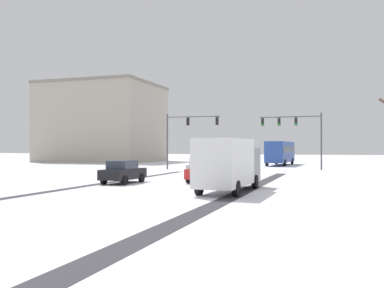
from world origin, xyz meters
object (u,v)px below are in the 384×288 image
at_px(car_red_second, 205,171).
at_px(car_black_third, 123,172).
at_px(box_truck_delivery, 229,163).
at_px(office_building_far_left_block, 103,123).
at_px(traffic_signal_far_left, 185,129).
at_px(bus_oncoming, 280,151).
at_px(traffic_signal_far_right, 296,128).
at_px(car_silver_lead, 201,167).

distance_m(car_red_second, car_black_third, 5.90).
distance_m(box_truck_delivery, office_building_far_left_block, 56.43).
relative_size(traffic_signal_far_left, box_truck_delivery, 0.87).
relative_size(car_black_third, office_building_far_left_block, 0.22).
xyz_separation_m(bus_oncoming, box_truck_delivery, (1.82, -38.28, -0.36)).
bearing_deg(traffic_signal_far_right, car_black_third, -113.04).
bearing_deg(car_red_second, box_truck_delivery, -61.03).
bearing_deg(bus_oncoming, traffic_signal_far_left, -119.94).
xyz_separation_m(car_red_second, box_truck_delivery, (3.24, -5.86, 0.82)).
height_order(traffic_signal_far_left, office_building_far_left_block, office_building_far_left_block).
bearing_deg(office_building_far_left_block, box_truck_delivery, -52.16).
bearing_deg(car_black_third, traffic_signal_far_left, 96.59).
distance_m(car_silver_lead, office_building_far_left_block, 43.39).
relative_size(car_silver_lead, car_black_third, 1.01).
distance_m(bus_oncoming, box_truck_delivery, 38.32).
relative_size(bus_oncoming, box_truck_delivery, 1.49).
height_order(bus_oncoming, box_truck_delivery, bus_oncoming).
relative_size(car_red_second, bus_oncoming, 0.37).
bearing_deg(bus_oncoming, office_building_far_left_block, 169.44).
distance_m(traffic_signal_far_right, bus_oncoming, 12.52).
bearing_deg(car_red_second, car_silver_lead, 109.78).
bearing_deg(bus_oncoming, traffic_signal_far_right, -74.83).
distance_m(car_silver_lead, box_truck_delivery, 13.76).
bearing_deg(office_building_far_left_block, car_silver_lead, -47.85).
relative_size(car_silver_lead, office_building_far_left_block, 0.22).
bearing_deg(car_red_second, bus_oncoming, 87.48).
xyz_separation_m(traffic_signal_far_left, car_silver_lead, (5.14, -10.19, -3.84)).
height_order(traffic_signal_far_left, box_truck_delivery, traffic_signal_far_left).
height_order(traffic_signal_far_left, car_silver_lead, traffic_signal_far_left).
bearing_deg(car_red_second, traffic_signal_far_left, 114.09).
relative_size(traffic_signal_far_left, car_black_third, 1.57).
distance_m(car_silver_lead, bus_oncoming, 26.06).
xyz_separation_m(traffic_signal_far_right, car_red_second, (-4.62, -20.64, -4.01)).
height_order(traffic_signal_far_right, box_truck_delivery, traffic_signal_far_right).
bearing_deg(box_truck_delivery, office_building_far_left_block, 127.84).
bearing_deg(traffic_signal_far_left, car_silver_lead, -63.24).
height_order(car_red_second, car_black_third, same).
distance_m(car_red_second, box_truck_delivery, 6.75).
bearing_deg(car_silver_lead, car_black_third, -107.23).
bearing_deg(traffic_signal_far_left, bus_oncoming, 60.06).
xyz_separation_m(car_silver_lead, car_black_third, (-2.89, -9.30, 0.00)).
distance_m(traffic_signal_far_right, car_red_second, 21.53).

